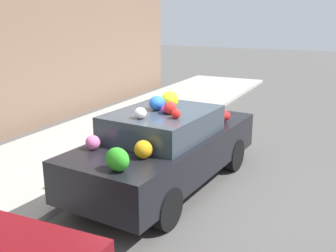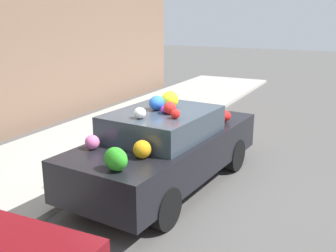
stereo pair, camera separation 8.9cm
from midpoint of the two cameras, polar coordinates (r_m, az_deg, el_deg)
name	(u,v)px [view 2 (the right image)]	position (r m, az deg, el deg)	size (l,w,h in m)	color
ground_plane	(169,185)	(7.20, 0.48, -8.59)	(60.00, 60.00, 0.00)	#565451
sidewalk_curb	(55,159)	(8.64, -15.81, -4.58)	(24.00, 3.20, 0.10)	#B2ADA3
fire_hydrant	(162,119)	(9.88, -0.63, 1.02)	(0.20, 0.20, 0.70)	red
art_car	(167,146)	(6.89, 0.23, -2.93)	(4.29, 1.98, 1.71)	black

